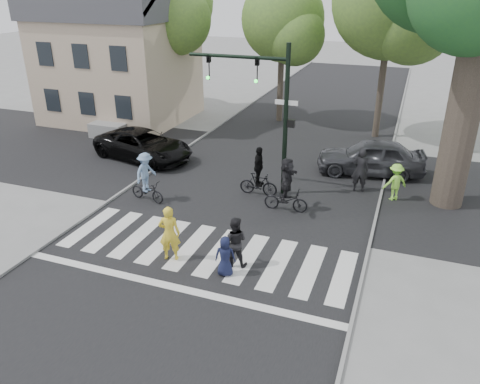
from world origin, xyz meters
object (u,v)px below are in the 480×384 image
object	(u,v)px
pedestrian_woman	(169,233)
pedestrian_child	(225,256)
cyclist_right	(286,188)
pedestrian_adult	(235,242)
car_grey	(371,157)
cyclist_left	(146,180)
cyclist_mid	(259,176)
car_suv	(143,145)
traffic_signal	(265,98)

from	to	relation	value
pedestrian_woman	pedestrian_child	xyz separation A→B (m)	(1.94, -0.21, -0.28)
pedestrian_woman	pedestrian_child	size ratio (longest dim) A/B	1.44
cyclist_right	pedestrian_adult	bearing A→B (deg)	-96.59
pedestrian_woman	car_grey	bearing A→B (deg)	-135.88
pedestrian_child	cyclist_right	bearing A→B (deg)	-110.85
pedestrian_woman	car_grey	size ratio (longest dim) A/B	0.39
pedestrian_child	cyclist_left	world-z (taller)	cyclist_left
cyclist_mid	car_suv	world-z (taller)	cyclist_mid
traffic_signal	cyclist_left	bearing A→B (deg)	-147.58
cyclist_mid	car_suv	distance (m)	6.95
pedestrian_woman	pedestrian_adult	world-z (taller)	pedestrian_woman
cyclist_right	pedestrian_child	bearing A→B (deg)	-96.61
pedestrian_adult	cyclist_left	distance (m)	5.83
cyclist_right	cyclist_mid	bearing A→B (deg)	145.13
pedestrian_child	cyclist_mid	distance (m)	5.85
cyclist_right	car_suv	size ratio (longest dim) A/B	0.41
traffic_signal	cyclist_right	world-z (taller)	traffic_signal
traffic_signal	cyclist_mid	bearing A→B (deg)	-96.38
cyclist_mid	car_grey	xyz separation A→B (m)	(4.00, 3.95, -0.04)
cyclist_right	car_suv	world-z (taller)	cyclist_right
pedestrian_adult	cyclist_left	size ratio (longest dim) A/B	0.81
traffic_signal	car_suv	size ratio (longest dim) A/B	1.17
cyclist_left	car_grey	bearing A→B (deg)	37.02
traffic_signal	cyclist_mid	xyz separation A→B (m)	(-0.06, -0.50, -3.06)
cyclist_right	car_grey	distance (m)	5.58
pedestrian_child	car_suv	xyz separation A→B (m)	(-7.50, 7.87, 0.08)
cyclist_right	car_grey	size ratio (longest dim) A/B	0.45
cyclist_left	cyclist_right	xyz separation A→B (m)	(5.40, 1.06, 0.08)
cyclist_mid	pedestrian_adult	bearing A→B (deg)	-79.63
traffic_signal	pedestrian_woman	world-z (taller)	traffic_signal
cyclist_mid	cyclist_right	bearing A→B (deg)	-34.87
cyclist_mid	car_grey	size ratio (longest dim) A/B	0.44
traffic_signal	cyclist_mid	distance (m)	3.10
traffic_signal	pedestrian_woman	bearing A→B (deg)	-100.44
pedestrian_woman	pedestrian_adult	size ratio (longest dim) A/B	1.12
pedestrian_adult	cyclist_left	xyz separation A→B (m)	(-4.92, 3.13, 0.06)
car_suv	car_grey	distance (m)	10.79
traffic_signal	pedestrian_adult	xyz separation A→B (m)	(0.89, -5.68, -3.09)
traffic_signal	car_grey	bearing A→B (deg)	41.20
cyclist_left	cyclist_mid	distance (m)	4.47
pedestrian_child	pedestrian_adult	bearing A→B (deg)	-110.96
pedestrian_adult	car_grey	world-z (taller)	pedestrian_adult
pedestrian_woman	car_suv	xyz separation A→B (m)	(-5.56, 7.66, -0.20)
pedestrian_adult	cyclist_left	world-z (taller)	cyclist_left
pedestrian_woman	car_grey	distance (m)	10.79
traffic_signal	car_suv	bearing A→B (deg)	166.60
pedestrian_woman	cyclist_mid	distance (m)	5.67
traffic_signal	cyclist_left	size ratio (longest dim) A/B	2.99
traffic_signal	car_grey	xyz separation A→B (m)	(3.95, 3.45, -3.10)
car_suv	cyclist_right	bearing A→B (deg)	-97.55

